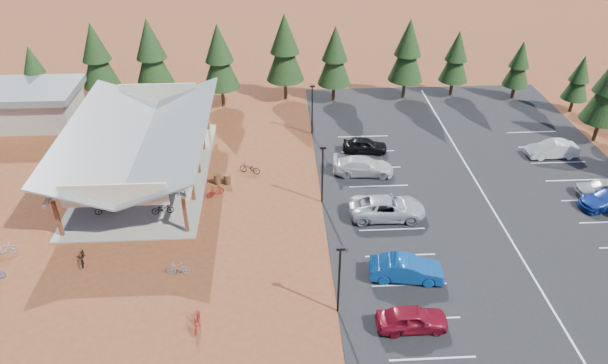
# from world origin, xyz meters

# --- Properties ---
(ground) EXTENTS (140.00, 140.00, 0.00)m
(ground) POSITION_xyz_m (0.00, 0.00, 0.00)
(ground) COLOR brown
(ground) RESTS_ON ground
(asphalt_lot) EXTENTS (27.00, 44.00, 0.04)m
(asphalt_lot) POSITION_xyz_m (18.50, 3.00, 0.02)
(asphalt_lot) COLOR black
(asphalt_lot) RESTS_ON ground
(concrete_pad) EXTENTS (10.60, 18.60, 0.10)m
(concrete_pad) POSITION_xyz_m (-10.00, 7.00, 0.05)
(concrete_pad) COLOR gray
(concrete_pad) RESTS_ON ground
(bike_pavilion) EXTENTS (11.65, 19.40, 4.97)m
(bike_pavilion) POSITION_xyz_m (-10.00, 7.00, 3.82)
(bike_pavilion) COLOR brown
(bike_pavilion) RESTS_ON concrete_pad
(outbuilding) EXTENTS (11.00, 7.00, 3.90)m
(outbuilding) POSITION_xyz_m (-24.00, 18.00, 2.03)
(outbuilding) COLOR #ADA593
(outbuilding) RESTS_ON ground
(lamp_post_0) EXTENTS (0.50, 0.25, 5.14)m
(lamp_post_0) POSITION_xyz_m (5.00, -10.00, 2.98)
(lamp_post_0) COLOR black
(lamp_post_0) RESTS_ON ground
(lamp_post_1) EXTENTS (0.50, 0.25, 5.14)m
(lamp_post_1) POSITION_xyz_m (5.00, 2.00, 2.98)
(lamp_post_1) COLOR black
(lamp_post_1) RESTS_ON ground
(lamp_post_2) EXTENTS (0.50, 0.25, 5.14)m
(lamp_post_2) POSITION_xyz_m (5.00, 14.00, 2.98)
(lamp_post_2) COLOR black
(lamp_post_2) RESTS_ON ground
(trash_bin_0) EXTENTS (0.60, 0.60, 0.90)m
(trash_bin_0) POSITION_xyz_m (-3.68, 5.23, 0.45)
(trash_bin_0) COLOR #51351D
(trash_bin_0) RESTS_ON ground
(trash_bin_1) EXTENTS (0.60, 0.60, 0.90)m
(trash_bin_1) POSITION_xyz_m (-2.83, 5.15, 0.45)
(trash_bin_1) COLOR #51351D
(trash_bin_1) RESTS_ON ground
(pine_0) EXTENTS (2.92, 2.92, 6.79)m
(pine_0) POSITION_xyz_m (-24.02, 22.15, 4.14)
(pine_0) COLOR #382314
(pine_0) RESTS_ON ground
(pine_1) EXTENTS (3.90, 3.90, 9.08)m
(pine_1) POSITION_xyz_m (-17.24, 22.16, 5.55)
(pine_1) COLOR #382314
(pine_1) RESTS_ON ground
(pine_2) EXTENTS (4.12, 4.12, 9.59)m
(pine_2) POSITION_xyz_m (-11.42, 21.72, 5.86)
(pine_2) COLOR #382314
(pine_2) RESTS_ON ground
(pine_3) EXTENTS (3.90, 3.90, 9.08)m
(pine_3) POSITION_xyz_m (-4.30, 21.17, 5.54)
(pine_3) COLOR #382314
(pine_3) RESTS_ON ground
(pine_4) EXTENTS (4.13, 4.13, 9.62)m
(pine_4) POSITION_xyz_m (2.61, 22.63, 5.88)
(pine_4) COLOR #382314
(pine_4) RESTS_ON ground
(pine_5) EXTENTS (3.64, 3.64, 8.48)m
(pine_5) POSITION_xyz_m (7.94, 21.80, 5.18)
(pine_5) COLOR #382314
(pine_5) RESTS_ON ground
(pine_6) EXTENTS (3.85, 3.85, 8.96)m
(pine_6) POSITION_xyz_m (15.91, 22.20, 5.47)
(pine_6) COLOR #382314
(pine_6) RESTS_ON ground
(pine_7) EXTENTS (3.23, 3.23, 7.52)m
(pine_7) POSITION_xyz_m (21.46, 22.52, 4.59)
(pine_7) COLOR #382314
(pine_7) RESTS_ON ground
(pine_8) EXTENTS (2.86, 2.86, 6.66)m
(pine_8) POSITION_xyz_m (28.18, 21.28, 4.06)
(pine_8) COLOR #382314
(pine_8) RESTS_ON ground
(pine_13) EXTENTS (2.68, 2.68, 6.25)m
(pine_13) POSITION_xyz_m (33.14, 17.57, 3.81)
(pine_13) COLOR #382314
(pine_13) RESTS_ON ground
(bike_0) EXTENTS (1.73, 0.86, 0.87)m
(bike_0) POSITION_xyz_m (-12.03, 1.11, 0.53)
(bike_0) COLOR black
(bike_0) RESTS_ON concrete_pad
(bike_1) EXTENTS (1.53, 0.56, 0.90)m
(bike_1) POSITION_xyz_m (-10.99, 4.55, 0.55)
(bike_1) COLOR #95999D
(bike_1) RESTS_ON concrete_pad
(bike_2) EXTENTS (1.54, 0.56, 0.80)m
(bike_2) POSITION_xyz_m (-11.76, 8.69, 0.50)
(bike_2) COLOR #23458D
(bike_2) RESTS_ON concrete_pad
(bike_3) EXTENTS (1.76, 0.56, 1.05)m
(bike_3) POSITION_xyz_m (-13.50, 12.74, 0.62)
(bike_3) COLOR maroon
(bike_3) RESTS_ON concrete_pad
(bike_4) EXTENTS (1.80, 0.85, 0.91)m
(bike_4) POSITION_xyz_m (-7.57, 0.91, 0.56)
(bike_4) COLOR black
(bike_4) RESTS_ON concrete_pad
(bike_5) EXTENTS (1.67, 0.47, 1.00)m
(bike_5) POSITION_xyz_m (-6.98, 3.39, 0.60)
(bike_5) COLOR gray
(bike_5) RESTS_ON concrete_pad
(bike_6) EXTENTS (1.84, 0.95, 0.92)m
(bike_6) POSITION_xyz_m (-8.88, 8.96, 0.56)
(bike_6) COLOR navy
(bike_6) RESTS_ON concrete_pad
(bike_7) EXTENTS (1.78, 0.74, 1.04)m
(bike_7) POSITION_xyz_m (-6.78, 12.70, 0.62)
(bike_7) COLOR maroon
(bike_7) RESTS_ON concrete_pad
(bike_8) EXTENTS (1.07, 1.89, 0.94)m
(bike_8) POSITION_xyz_m (-12.22, -4.45, 0.47)
(bike_8) COLOR black
(bike_8) RESTS_ON ground
(bike_9) EXTENTS (1.72, 1.14, 1.01)m
(bike_9) POSITION_xyz_m (-17.91, -3.39, 0.50)
(bike_9) COLOR #969A9F
(bike_9) RESTS_ON ground
(bike_11) EXTENTS (0.59, 1.81, 1.08)m
(bike_11) POSITION_xyz_m (-3.60, -10.86, 0.54)
(bike_11) COLOR maroon
(bike_11) RESTS_ON ground
(bike_13) EXTENTS (1.60, 0.46, 0.96)m
(bike_13) POSITION_xyz_m (-5.39, -6.03, 0.48)
(bike_13) COLOR #9B9FA3
(bike_13) RESTS_ON ground
(bike_15) EXTENTS (1.56, 1.23, 0.95)m
(bike_15) POSITION_xyz_m (-3.67, 3.30, 0.47)
(bike_15) COLOR maroon
(bike_15) RESTS_ON ground
(bike_16) EXTENTS (2.03, 1.31, 1.01)m
(bike_16) POSITION_xyz_m (-0.97, 6.75, 0.50)
(bike_16) COLOR black
(bike_16) RESTS_ON ground
(car_0) EXTENTS (4.34, 1.79, 1.47)m
(car_0) POSITION_xyz_m (9.28, -11.63, 0.77)
(car_0) COLOR maroon
(car_0) RESTS_ON asphalt_lot
(car_1) EXTENTS (5.09, 2.34, 1.62)m
(car_1) POSITION_xyz_m (9.85, -7.32, 0.85)
(car_1) COLOR #0F4697
(car_1) RESTS_ON asphalt_lot
(car_2) EXTENTS (5.97, 2.86, 1.64)m
(car_2) POSITION_xyz_m (9.87, -0.31, 0.86)
(car_2) COLOR #B4B6BD
(car_2) RESTS_ON asphalt_lot
(car_3) EXTENTS (5.43, 2.63, 1.52)m
(car_3) POSITION_xyz_m (8.96, 6.08, 0.80)
(car_3) COLOR silver
(car_3) RESTS_ON asphalt_lot
(car_4) EXTENTS (4.29, 2.17, 1.40)m
(car_4) POSITION_xyz_m (9.68, 9.95, 0.74)
(car_4) COLOR black
(car_4) RESTS_ON asphalt_lot
(car_8) EXTENTS (4.37, 2.25, 1.42)m
(car_8) POSITION_xyz_m (28.06, 1.63, 0.75)
(car_8) COLOR #ABAFB4
(car_8) RESTS_ON asphalt_lot
(car_9) EXTENTS (4.67, 1.76, 1.52)m
(car_9) POSITION_xyz_m (26.76, 8.13, 0.80)
(car_9) COLOR silver
(car_9) RESTS_ON asphalt_lot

